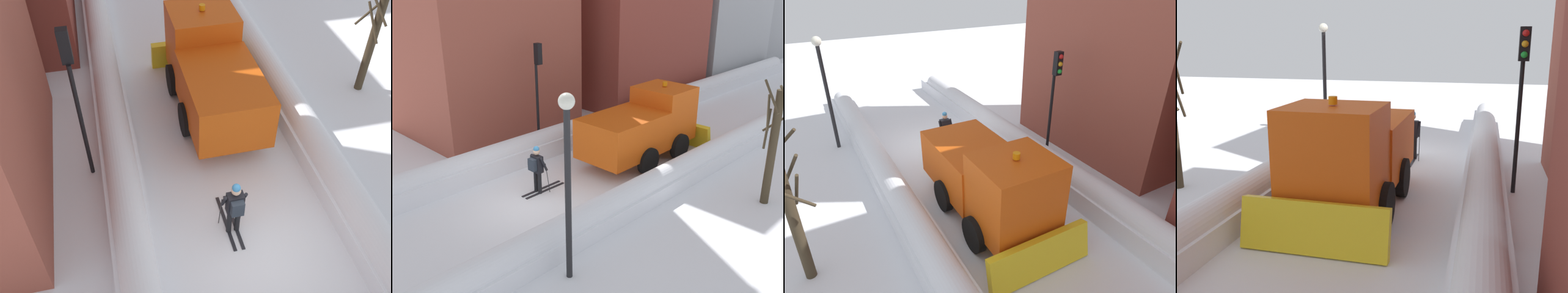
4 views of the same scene
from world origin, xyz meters
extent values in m
cube|color=white|center=(-2.92, 10.00, 0.35)|extent=(1.10, 36.00, 0.70)
cylinder|color=white|center=(-2.92, 10.00, 0.70)|extent=(0.90, 34.20, 0.90)
cube|color=#DB510F|center=(0.45, 4.55, 1.40)|extent=(2.30, 3.40, 1.60)
cube|color=#DB510F|center=(0.45, 7.25, 1.75)|extent=(2.20, 2.00, 2.30)
cube|color=black|center=(0.45, 8.21, 2.26)|extent=(1.85, 0.06, 1.01)
cube|color=yellow|center=(0.45, 8.60, 0.55)|extent=(3.20, 0.46, 1.13)
cylinder|color=orange|center=(0.45, 7.25, 3.02)|extent=(0.20, 0.20, 0.18)
cylinder|color=black|center=(-0.70, 6.95, 0.55)|extent=(0.25, 1.10, 1.10)
cylinder|color=black|center=(1.60, 6.95, 0.55)|extent=(0.25, 1.10, 1.10)
cylinder|color=black|center=(-0.70, 4.75, 0.55)|extent=(0.25, 1.10, 1.10)
cylinder|color=black|center=(1.60, 4.75, 0.55)|extent=(0.25, 1.10, 1.10)
cylinder|color=black|center=(-0.42, 0.68, 0.41)|extent=(0.14, 0.14, 0.82)
cylinder|color=black|center=(-0.20, 0.68, 0.41)|extent=(0.14, 0.14, 0.82)
cube|color=black|center=(-0.31, 0.68, 1.13)|extent=(0.42, 0.26, 0.62)
cube|color=#262D38|center=(-0.31, 0.47, 1.16)|extent=(0.32, 0.16, 0.44)
sphere|color=tan|center=(-0.31, 0.68, 1.60)|extent=(0.24, 0.24, 0.24)
sphere|color=teal|center=(-0.31, 0.68, 1.70)|extent=(0.22, 0.22, 0.22)
cylinder|color=black|center=(-0.57, 0.78, 1.16)|extent=(0.09, 0.33, 0.56)
cylinder|color=black|center=(-0.05, 0.78, 1.16)|extent=(0.09, 0.33, 0.56)
cube|color=black|center=(-0.42, 0.93, 0.01)|extent=(0.09, 1.80, 0.03)
cube|color=black|center=(-0.20, 0.93, 0.01)|extent=(0.09, 1.80, 0.03)
cylinder|color=#262628|center=(-0.61, 0.90, 0.60)|extent=(0.02, 0.19, 1.19)
cylinder|color=#262628|center=(-0.01, 0.90, 0.60)|extent=(0.02, 0.19, 1.19)
cylinder|color=black|center=(-3.76, 3.66, 1.88)|extent=(0.12, 0.12, 3.77)
cube|color=black|center=(-3.76, 3.80, 4.22)|extent=(0.28, 0.24, 0.90)
sphere|color=red|center=(-3.76, 3.93, 4.50)|extent=(0.18, 0.18, 0.18)
sphere|color=gold|center=(-3.76, 3.93, 4.22)|extent=(0.18, 0.18, 0.18)
sphere|color=green|center=(-3.76, 3.93, 3.94)|extent=(0.18, 0.18, 0.18)
cylinder|color=black|center=(4.03, -1.89, 2.32)|extent=(0.16, 0.16, 4.64)
sphere|color=silver|center=(4.03, -1.89, 4.82)|extent=(0.40, 0.40, 0.40)
cylinder|color=#3A3020|center=(5.95, 5.67, 2.02)|extent=(0.28, 0.28, 4.03)
cylinder|color=#3A3020|center=(5.70, 5.51, 3.26)|extent=(0.48, 0.80, 1.04)
cylinder|color=#3A3020|center=(5.71, 5.59, 2.69)|extent=(0.31, 0.75, 1.22)
camera|label=1|loc=(-2.88, -5.99, 9.92)|focal=41.52mm
camera|label=2|loc=(11.33, -8.75, 7.66)|focal=41.89mm
camera|label=3|loc=(5.16, 13.72, 7.48)|focal=31.48mm
camera|label=4|loc=(-2.80, 16.46, 4.32)|focal=40.53mm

